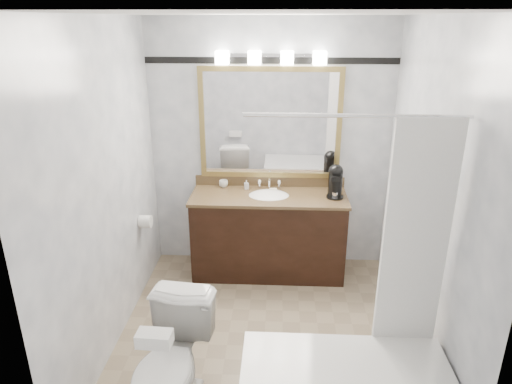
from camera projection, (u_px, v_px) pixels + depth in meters
The scene contains 12 objects.
room at pixel (266, 194), 3.37m from camera, with size 2.42×2.62×2.52m.
vanity at pixel (268, 233), 4.61m from camera, with size 1.53×0.58×0.97m.
mirror at pixel (270, 124), 4.48m from camera, with size 1.40×0.04×1.10m.
vanity_light_bar at pixel (271, 57), 4.21m from camera, with size 1.02×0.14×0.12m.
accent_stripe at pixel (271, 60), 4.28m from camera, with size 2.40×0.01×0.06m, color black.
tp_roll at pixel (145, 221), 4.24m from camera, with size 0.12×0.12×0.11m, color white.
toilet at pixel (170, 367), 2.91m from camera, with size 0.44×0.76×0.78m, color white.
tissue_box at pixel (154, 339), 2.51m from camera, with size 0.19×0.11×0.08m, color white.
coffee_maker at pixel (335, 180), 4.39m from camera, with size 0.16×0.21×0.32m.
cup_left at pixel (223, 184), 4.67m from camera, with size 0.09×0.09×0.07m, color white.
soap_bottle_a at pixel (246, 185), 4.61m from camera, with size 0.04×0.04×0.09m, color white.
soap_bar at pixel (273, 190), 4.57m from camera, with size 0.07×0.05×0.02m, color beige.
Camera 1 is at (0.09, -3.15, 2.47)m, focal length 32.00 mm.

